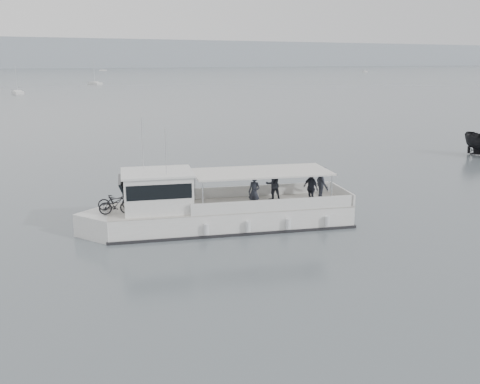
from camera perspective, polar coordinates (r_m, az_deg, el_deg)
name	(u,v)px	position (r m, az deg, el deg)	size (l,w,h in m)	color
ground	(292,246)	(22.60, 5.59, -5.77)	(1400.00, 1400.00, 0.00)	#515A5F
tour_boat	(207,210)	(24.67, -3.54, -1.90)	(12.64, 6.02, 5.32)	white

